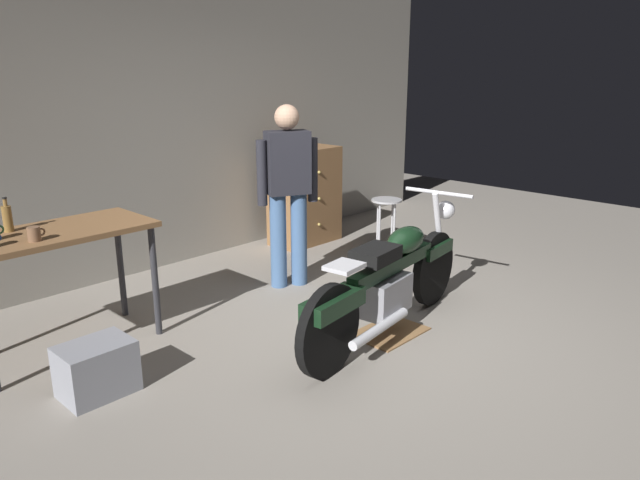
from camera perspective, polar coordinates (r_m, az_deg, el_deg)
The scene contains 11 objects.
ground_plane at distance 4.57m, azimuth 6.12°, elevation -9.68°, with size 12.00×12.00×0.00m, color gray.
back_wall at distance 6.22m, azimuth -14.70°, elevation 11.74°, with size 8.00×0.12×3.10m, color gray.
workbench at distance 4.55m, azimuth -23.85°, elevation -0.49°, with size 1.30×0.64×0.90m.
motorcycle at distance 4.54m, azimuth 6.70°, elevation -3.71°, with size 2.18×0.67×1.00m.
person_standing at distance 5.42m, azimuth -3.08°, elevation 4.94°, with size 0.52×0.36×1.67m.
shop_stool at distance 6.35m, azimuth 6.34°, elevation 2.64°, with size 0.32×0.32×0.64m.
wooden_dresser at distance 6.88m, azimuth -1.46°, elevation 4.24°, with size 0.80×0.47×1.10m.
drip_tray at distance 4.72m, azimuth 6.64°, elevation -8.71°, with size 0.56×0.40×0.01m, color olive.
storage_bin at distance 4.08m, azimuth -20.56°, elevation -11.45°, with size 0.44×0.32×0.34m, color gray.
mug_brown_stoneware at distance 4.29m, azimuth -25.61°, elevation 0.53°, with size 0.11×0.08×0.09m.
bottle at distance 4.60m, azimuth -27.68°, elevation 1.89°, with size 0.06×0.06×0.24m.
Camera 1 is at (-3.28, -2.47, 2.01)m, focal length 33.53 mm.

